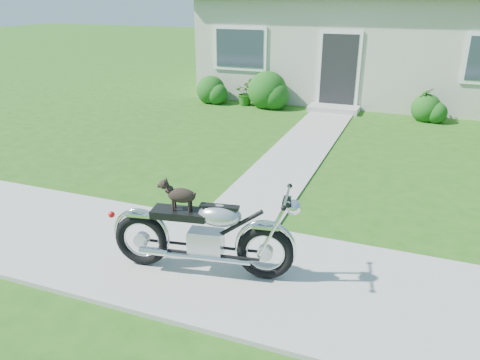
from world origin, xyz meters
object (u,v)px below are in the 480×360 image
potted_plant_left (244,92)px  motorcycle_with_dog (205,234)px  house (405,26)px  potted_plant_right (425,104)px

potted_plant_left → motorcycle_with_dog: bearing=-72.1°
potted_plant_left → motorcycle_with_dog: (2.83, -8.78, 0.17)m
house → potted_plant_right: size_ratio=14.78×
potted_plant_left → motorcycle_with_dog: size_ratio=0.34×
potted_plant_right → potted_plant_left: bearing=180.0°
house → motorcycle_with_dog: (-1.35, -12.22, -1.62)m
potted_plant_right → motorcycle_with_dog: bearing=-104.4°
house → potted_plant_left: (-4.18, -3.44, -1.78)m
potted_plant_left → motorcycle_with_dog: motorcycle_with_dog is taller
potted_plant_right → motorcycle_with_dog: size_ratio=0.39×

